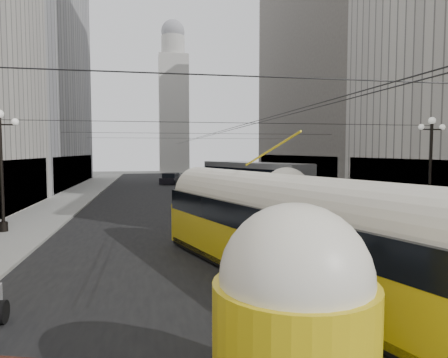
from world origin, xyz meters
name	(u,v)px	position (x,y,z in m)	size (l,w,h in m)	color
road	(204,198)	(0.00, 32.50, 0.00)	(20.00, 85.00, 0.02)	black
sidewalk_left	(77,195)	(-12.00, 36.00, 0.07)	(4.00, 72.00, 0.15)	gray
sidewalk_right	(310,191)	(12.00, 36.00, 0.07)	(4.00, 72.00, 0.15)	gray
rail_left	(196,198)	(-0.75, 32.50, 0.00)	(0.12, 85.00, 0.04)	gray
rail_right	(212,198)	(0.75, 32.50, 0.00)	(0.12, 85.00, 0.04)	gray
building_left_far	(22,69)	(-19.99, 48.00, 14.31)	(12.60, 28.60, 28.60)	#999999
building_right_far	(332,65)	(20.00, 48.00, 16.31)	(12.60, 32.60, 32.60)	#514C47
distant_tower	(173,100)	(0.00, 80.00, 14.97)	(6.00, 6.00, 31.36)	#B2AFA8
lamppost_left_mid	(1,163)	(-12.60, 18.00, 3.74)	(1.86, 0.44, 6.37)	black
lamppost_right_mid	(431,161)	(12.60, 18.00, 3.74)	(1.86, 0.44, 6.37)	black
catenary	(207,135)	(0.12, 31.49, 5.88)	(25.00, 72.00, 0.23)	black
streetcar	(288,230)	(-0.50, 7.86, 1.77)	(7.10, 15.77, 3.62)	gold
city_bus	(253,179)	(4.48, 31.32, 1.83)	(7.71, 13.62, 3.33)	#9C9EA1
sedan_white_far	(206,181)	(1.99, 45.31, 0.62)	(3.08, 4.67, 1.37)	white
sedan_dark_far	(171,179)	(-2.27, 49.09, 0.68)	(3.21, 5.07, 1.49)	black
pedestrian_sidewalk_right	(343,192)	(10.72, 25.86, 1.03)	(0.86, 0.53, 1.77)	slate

